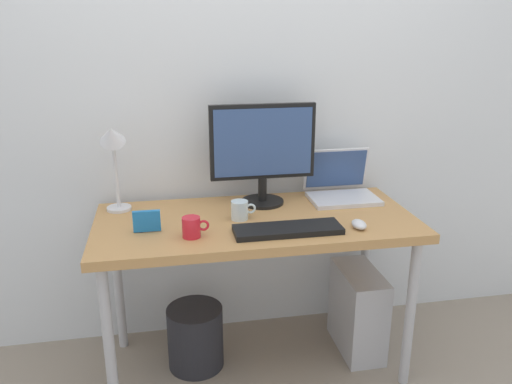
{
  "coord_description": "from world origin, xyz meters",
  "views": [
    {
      "loc": [
        -0.38,
        -2.05,
        1.55
      ],
      "look_at": [
        0.0,
        0.0,
        0.86
      ],
      "focal_mm": 35.97,
      "sensor_mm": 36.0,
      "label": 1
    }
  ],
  "objects_px": {
    "laptop": "(340,186)",
    "photo_frame": "(147,221)",
    "computer_tower": "(358,311)",
    "desk_lamp": "(113,148)",
    "keyboard": "(288,229)",
    "glass_cup": "(240,210)",
    "desk": "(256,233)",
    "mouse": "(359,224)",
    "coffee_mug": "(192,227)",
    "monitor": "(263,149)",
    "wastebasket": "(195,337)"
  },
  "relations": [
    {
      "from": "laptop",
      "to": "photo_frame",
      "type": "bearing_deg",
      "value": -163.38
    },
    {
      "from": "desk",
      "to": "desk_lamp",
      "type": "distance_m",
      "value": 0.72
    },
    {
      "from": "coffee_mug",
      "to": "glass_cup",
      "type": "xyz_separation_m",
      "value": [
        0.22,
        0.16,
        0.0
      ]
    },
    {
      "from": "desk_lamp",
      "to": "mouse",
      "type": "relative_size",
      "value": 4.65
    },
    {
      "from": "monitor",
      "to": "mouse",
      "type": "bearing_deg",
      "value": -48.67
    },
    {
      "from": "mouse",
      "to": "wastebasket",
      "type": "bearing_deg",
      "value": 161.29
    },
    {
      "from": "monitor",
      "to": "glass_cup",
      "type": "xyz_separation_m",
      "value": [
        -0.14,
        -0.18,
        -0.22
      ]
    },
    {
      "from": "laptop",
      "to": "glass_cup",
      "type": "xyz_separation_m",
      "value": [
        -0.52,
        -0.2,
        -0.02
      ]
    },
    {
      "from": "coffee_mug",
      "to": "photo_frame",
      "type": "relative_size",
      "value": 0.98
    },
    {
      "from": "desk_lamp",
      "to": "glass_cup",
      "type": "height_order",
      "value": "desk_lamp"
    },
    {
      "from": "mouse",
      "to": "monitor",
      "type": "bearing_deg",
      "value": 131.33
    },
    {
      "from": "coffee_mug",
      "to": "photo_frame",
      "type": "xyz_separation_m",
      "value": [
        -0.18,
        0.08,
        0.01
      ]
    },
    {
      "from": "laptop",
      "to": "desk_lamp",
      "type": "distance_m",
      "value": 1.07
    },
    {
      "from": "keyboard",
      "to": "coffee_mug",
      "type": "bearing_deg",
      "value": 176.57
    },
    {
      "from": "laptop",
      "to": "photo_frame",
      "type": "xyz_separation_m",
      "value": [
        -0.92,
        -0.27,
        -0.01
      ]
    },
    {
      "from": "monitor",
      "to": "laptop",
      "type": "xyz_separation_m",
      "value": [
        0.39,
        0.02,
        -0.21
      ]
    },
    {
      "from": "coffee_mug",
      "to": "wastebasket",
      "type": "relative_size",
      "value": 0.36
    },
    {
      "from": "computer_tower",
      "to": "keyboard",
      "type": "bearing_deg",
      "value": -153.84
    },
    {
      "from": "mouse",
      "to": "computer_tower",
      "type": "distance_m",
      "value": 0.6
    },
    {
      "from": "computer_tower",
      "to": "coffee_mug",
      "type": "bearing_deg",
      "value": -167.26
    },
    {
      "from": "mouse",
      "to": "desk",
      "type": "bearing_deg",
      "value": 154.33
    },
    {
      "from": "monitor",
      "to": "coffee_mug",
      "type": "height_order",
      "value": "monitor"
    },
    {
      "from": "desk",
      "to": "photo_frame",
      "type": "distance_m",
      "value": 0.48
    },
    {
      "from": "keyboard",
      "to": "mouse",
      "type": "xyz_separation_m",
      "value": [
        0.3,
        -0.01,
        0.01
      ]
    },
    {
      "from": "keyboard",
      "to": "desk",
      "type": "bearing_deg",
      "value": 118.72
    },
    {
      "from": "desk",
      "to": "photo_frame",
      "type": "xyz_separation_m",
      "value": [
        -0.46,
        -0.07,
        0.12
      ]
    },
    {
      "from": "keyboard",
      "to": "glass_cup",
      "type": "bearing_deg",
      "value": 132.75
    },
    {
      "from": "desk",
      "to": "glass_cup",
      "type": "xyz_separation_m",
      "value": [
        -0.07,
        0.0,
        0.11
      ]
    },
    {
      "from": "mouse",
      "to": "coffee_mug",
      "type": "xyz_separation_m",
      "value": [
        -0.69,
        0.04,
        0.02
      ]
    },
    {
      "from": "laptop",
      "to": "mouse",
      "type": "height_order",
      "value": "laptop"
    },
    {
      "from": "desk",
      "to": "computer_tower",
      "type": "relative_size",
      "value": 3.3
    },
    {
      "from": "laptop",
      "to": "computer_tower",
      "type": "bearing_deg",
      "value": -71.2
    },
    {
      "from": "coffee_mug",
      "to": "desk_lamp",
      "type": "bearing_deg",
      "value": 131.8
    },
    {
      "from": "monitor",
      "to": "keyboard",
      "type": "height_order",
      "value": "monitor"
    },
    {
      "from": "laptop",
      "to": "coffee_mug",
      "type": "distance_m",
      "value": 0.82
    },
    {
      "from": "desk_lamp",
      "to": "glass_cup",
      "type": "xyz_separation_m",
      "value": [
        0.52,
        -0.18,
        -0.25
      ]
    },
    {
      "from": "photo_frame",
      "to": "laptop",
      "type": "bearing_deg",
      "value": 16.62
    },
    {
      "from": "desk",
      "to": "glass_cup",
      "type": "distance_m",
      "value": 0.13
    },
    {
      "from": "photo_frame",
      "to": "computer_tower",
      "type": "distance_m",
      "value": 1.14
    },
    {
      "from": "glass_cup",
      "to": "computer_tower",
      "type": "xyz_separation_m",
      "value": [
        0.58,
        0.02,
        -0.57
      ]
    },
    {
      "from": "glass_cup",
      "to": "photo_frame",
      "type": "distance_m",
      "value": 0.4
    },
    {
      "from": "desk",
      "to": "computer_tower",
      "type": "xyz_separation_m",
      "value": [
        0.51,
        0.03,
        -0.46
      ]
    },
    {
      "from": "laptop",
      "to": "computer_tower",
      "type": "xyz_separation_m",
      "value": [
        0.06,
        -0.18,
        -0.59
      ]
    },
    {
      "from": "computer_tower",
      "to": "wastebasket",
      "type": "distance_m",
      "value": 0.8
    },
    {
      "from": "photo_frame",
      "to": "wastebasket",
      "type": "distance_m",
      "value": 0.68
    },
    {
      "from": "laptop",
      "to": "mouse",
      "type": "relative_size",
      "value": 3.56
    },
    {
      "from": "glass_cup",
      "to": "computer_tower",
      "type": "distance_m",
      "value": 0.82
    },
    {
      "from": "desk",
      "to": "glass_cup",
      "type": "bearing_deg",
      "value": 177.51
    },
    {
      "from": "desk_lamp",
      "to": "mouse",
      "type": "distance_m",
      "value": 1.1
    },
    {
      "from": "glass_cup",
      "to": "photo_frame",
      "type": "height_order",
      "value": "photo_frame"
    }
  ]
}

